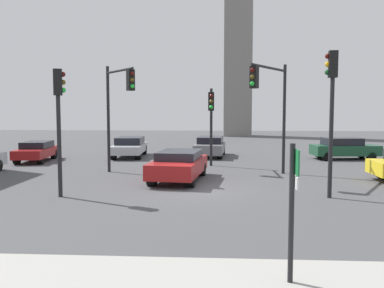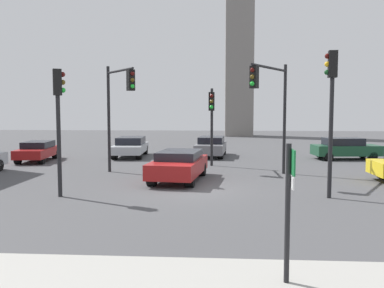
{
  "view_description": "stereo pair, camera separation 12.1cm",
  "coord_description": "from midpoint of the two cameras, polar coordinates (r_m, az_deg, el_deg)",
  "views": [
    {
      "loc": [
        0.91,
        -17.53,
        3.41
      ],
      "look_at": [
        -0.25,
        1.81,
        1.78
      ],
      "focal_mm": 38.97,
      "sensor_mm": 36.0,
      "label": 1
    },
    {
      "loc": [
        1.03,
        -17.52,
        3.41
      ],
      "look_at": [
        -0.25,
        1.81,
        1.78
      ],
      "focal_mm": 38.97,
      "sensor_mm": 36.0,
      "label": 2
    }
  ],
  "objects": [
    {
      "name": "traffic_light_1",
      "position": [
        16.67,
        18.73,
        6.14
      ],
      "size": [
        0.47,
        0.35,
        5.59
      ],
      "rotation": [
        0.0,
        0.0,
        3.06
      ],
      "color": "black",
      "rests_on": "ground_plane"
    },
    {
      "name": "car_3",
      "position": [
        30.15,
        -8.29,
        -0.3
      ],
      "size": [
        2.27,
        4.88,
        1.41
      ],
      "rotation": [
        0.0,
        0.0,
        -1.52
      ],
      "color": "#ADB2B7",
      "rests_on": "ground_plane"
    },
    {
      "name": "traffic_light_4",
      "position": [
        16.83,
        -17.61,
        4.72
      ],
      "size": [
        0.49,
        0.42,
        4.94
      ],
      "rotation": [
        0.0,
        0.0,
        0.43
      ],
      "color": "black",
      "rests_on": "ground_plane"
    },
    {
      "name": "car_2",
      "position": [
        30.05,
        2.75,
        -0.29
      ],
      "size": [
        2.28,
        4.69,
        1.42
      ],
      "rotation": [
        0.0,
        0.0,
        -1.64
      ],
      "color": "slate",
      "rests_on": "ground_plane"
    },
    {
      "name": "traffic_light_3",
      "position": [
        23.7,
        2.85,
        4.44
      ],
      "size": [
        0.32,
        2.8,
        4.63
      ],
      "rotation": [
        0.0,
        0.0,
        -1.56
      ],
      "color": "black",
      "rests_on": "ground_plane"
    },
    {
      "name": "car_6",
      "position": [
        19.96,
        -1.64,
        -2.82
      ],
      "size": [
        2.64,
        4.98,
        1.41
      ],
      "rotation": [
        0.0,
        0.0,
        -1.69
      ],
      "color": "maroon",
      "rests_on": "ground_plane"
    },
    {
      "name": "direction_sign",
      "position": [
        8.01,
        13.54,
        -7.41
      ],
      "size": [
        0.13,
        0.61,
        2.63
      ],
      "rotation": [
        0.0,
        0.0,
        -0.0
      ],
      "color": "black",
      "rests_on": "ground_plane"
    },
    {
      "name": "traffic_light_2",
      "position": [
        20.77,
        10.96,
        6.49
      ],
      "size": [
        2.16,
        3.54,
        5.72
      ],
      "rotation": [
        0.0,
        0.0,
        -2.1
      ],
      "color": "black",
      "rests_on": "ground_plane"
    },
    {
      "name": "traffic_light_0",
      "position": [
        21.67,
        -9.85,
        6.23
      ],
      "size": [
        2.03,
        2.67,
        5.69
      ],
      "rotation": [
        0.0,
        0.0,
        -0.93
      ],
      "color": "black",
      "rests_on": "ground_plane"
    },
    {
      "name": "car_0",
      "position": [
        29.12,
        -20.27,
        -0.84
      ],
      "size": [
        2.2,
        4.39,
        1.3
      ],
      "rotation": [
        0.0,
        0.0,
        -1.47
      ],
      "color": "maroon",
      "rests_on": "ground_plane"
    },
    {
      "name": "ground_plane",
      "position": [
        17.88,
        0.6,
        -6.2
      ],
      "size": [
        97.2,
        97.2,
        0.0
      ],
      "primitive_type": "plane",
      "color": "#4C4C4F"
    },
    {
      "name": "car_5",
      "position": [
        30.16,
        20.35,
        -0.54
      ],
      "size": [
        4.54,
        2.29,
        1.47
      ],
      "rotation": [
        0.0,
        0.0,
        0.1
      ],
      "color": "#19472D",
      "rests_on": "ground_plane"
    }
  ]
}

